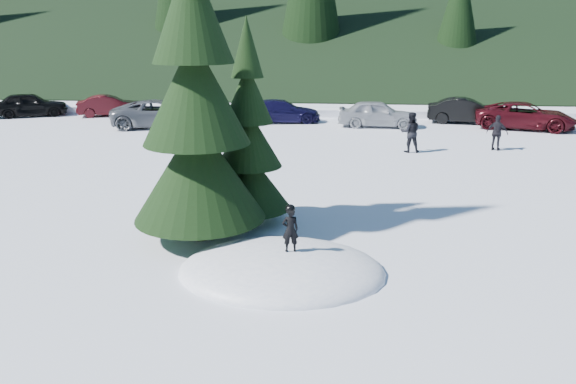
# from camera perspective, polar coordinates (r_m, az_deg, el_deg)

# --- Properties ---
(ground) EXTENTS (200.00, 200.00, 0.00)m
(ground) POSITION_cam_1_polar(r_m,az_deg,el_deg) (12.20, -0.63, -8.12)
(ground) COLOR white
(ground) RESTS_ON ground
(snow_mound) EXTENTS (4.48, 3.52, 0.96)m
(snow_mound) POSITION_cam_1_polar(r_m,az_deg,el_deg) (12.20, -0.63, -8.12)
(snow_mound) COLOR white
(snow_mound) RESTS_ON ground
(spruce_tall) EXTENTS (3.20, 3.20, 8.60)m
(spruce_tall) POSITION_cam_1_polar(r_m,az_deg,el_deg) (13.40, -9.37, 8.68)
(spruce_tall) COLOR black
(spruce_tall) RESTS_ON ground
(spruce_short) EXTENTS (2.20, 2.20, 5.37)m
(spruce_short) POSITION_cam_1_polar(r_m,az_deg,el_deg) (14.75, -4.02, 4.74)
(spruce_short) COLOR black
(spruce_short) RESTS_ON ground
(child_skier) EXTENTS (0.40, 0.32, 0.97)m
(child_skier) POSITION_cam_1_polar(r_m,az_deg,el_deg) (11.84, 0.23, -3.86)
(child_skier) COLOR black
(child_skier) RESTS_ON snow_mound
(adult_0) EXTENTS (0.85, 0.67, 1.70)m
(adult_0) POSITION_cam_1_polar(r_m,az_deg,el_deg) (24.30, 12.34, 5.95)
(adult_0) COLOR black
(adult_0) RESTS_ON ground
(adult_1) EXTENTS (0.96, 0.71, 1.51)m
(adult_1) POSITION_cam_1_polar(r_m,az_deg,el_deg) (25.74, 20.48, 5.64)
(adult_1) COLOR black
(adult_1) RESTS_ON ground
(car_0) EXTENTS (4.50, 3.27, 1.42)m
(car_0) POSITION_cam_1_polar(r_m,az_deg,el_deg) (37.14, -24.75, 8.08)
(car_0) COLOR black
(car_0) RESTS_ON ground
(car_1) EXTENTS (3.97, 2.57, 1.24)m
(car_1) POSITION_cam_1_polar(r_m,az_deg,el_deg) (35.64, -17.67, 8.36)
(car_1) COLOR #36090D
(car_1) RESTS_ON ground
(car_2) EXTENTS (5.58, 3.50, 1.44)m
(car_2) POSITION_cam_1_polar(r_m,az_deg,el_deg) (30.78, -12.78, 7.78)
(car_2) COLOR #575A60
(car_2) RESTS_ON ground
(car_3) EXTENTS (4.57, 2.46, 1.26)m
(car_3) POSITION_cam_1_polar(r_m,az_deg,el_deg) (31.59, -0.68, 8.22)
(car_3) COLOR black
(car_3) RESTS_ON ground
(car_4) EXTENTS (4.22, 1.85, 1.41)m
(car_4) POSITION_cam_1_polar(r_m,az_deg,el_deg) (30.47, 9.07, 7.87)
(car_4) COLOR #9CA0A5
(car_4) RESTS_ON ground
(car_5) EXTENTS (4.38, 2.11, 1.38)m
(car_5) POSITION_cam_1_polar(r_m,az_deg,el_deg) (32.78, 17.68, 7.87)
(car_5) COLOR black
(car_5) RESTS_ON ground
(car_6) EXTENTS (5.41, 3.60, 1.38)m
(car_6) POSITION_cam_1_polar(r_m,az_deg,el_deg) (31.93, 22.97, 7.14)
(car_6) COLOR #3C0A11
(car_6) RESTS_ON ground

